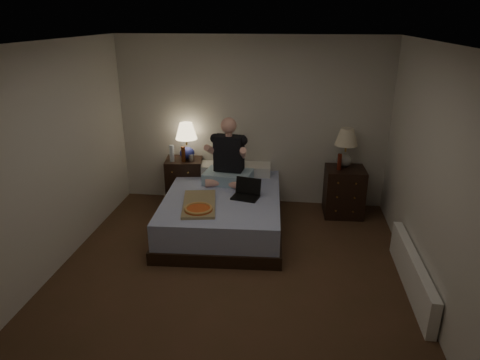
# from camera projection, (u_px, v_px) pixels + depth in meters

# --- Properties ---
(floor) EXTENTS (4.00, 4.50, 0.00)m
(floor) POSITION_uv_depth(u_px,v_px,m) (230.00, 281.00, 4.71)
(floor) COLOR #533523
(floor) RESTS_ON ground
(ceiling) EXTENTS (4.00, 4.50, 0.00)m
(ceiling) POSITION_uv_depth(u_px,v_px,m) (227.00, 44.00, 3.82)
(ceiling) COLOR white
(ceiling) RESTS_ON ground
(wall_back) EXTENTS (4.00, 0.00, 2.50)m
(wall_back) POSITION_uv_depth(u_px,v_px,m) (251.00, 123.00, 6.35)
(wall_back) COLOR silver
(wall_back) RESTS_ON ground
(wall_front) EXTENTS (4.00, 0.00, 2.50)m
(wall_front) POSITION_uv_depth(u_px,v_px,m) (163.00, 327.00, 2.18)
(wall_front) COLOR silver
(wall_front) RESTS_ON ground
(wall_left) EXTENTS (0.00, 4.50, 2.50)m
(wall_left) POSITION_uv_depth(u_px,v_px,m) (41.00, 167.00, 4.50)
(wall_left) COLOR silver
(wall_left) RESTS_ON ground
(wall_right) EXTENTS (0.00, 4.50, 2.50)m
(wall_right) POSITION_uv_depth(u_px,v_px,m) (438.00, 184.00, 4.03)
(wall_right) COLOR silver
(wall_right) RESTS_ON ground
(bed) EXTENTS (1.61, 2.09, 0.50)m
(bed) POSITION_uv_depth(u_px,v_px,m) (223.00, 211.00, 5.82)
(bed) COLOR #6076C1
(bed) RESTS_ON floor
(nightstand_left) EXTENTS (0.60, 0.55, 0.71)m
(nightstand_left) POSITION_uv_depth(u_px,v_px,m) (185.00, 181.00, 6.60)
(nightstand_left) COLOR black
(nightstand_left) RESTS_ON floor
(nightstand_right) EXTENTS (0.56, 0.51, 0.71)m
(nightstand_right) POSITION_uv_depth(u_px,v_px,m) (344.00, 192.00, 6.18)
(nightstand_right) COLOR black
(nightstand_right) RESTS_ON floor
(lamp_left) EXTENTS (0.38, 0.38, 0.56)m
(lamp_left) POSITION_uv_depth(u_px,v_px,m) (187.00, 141.00, 6.37)
(lamp_left) COLOR navy
(lamp_left) RESTS_ON nightstand_left
(lamp_right) EXTENTS (0.36, 0.36, 0.56)m
(lamp_right) POSITION_uv_depth(u_px,v_px,m) (346.00, 148.00, 6.05)
(lamp_right) COLOR gray
(lamp_right) RESTS_ON nightstand_right
(water_bottle) EXTENTS (0.07, 0.07, 0.25)m
(water_bottle) POSITION_uv_depth(u_px,v_px,m) (172.00, 153.00, 6.32)
(water_bottle) COLOR silver
(water_bottle) RESTS_ON nightstand_left
(soda_can) EXTENTS (0.07, 0.07, 0.10)m
(soda_can) POSITION_uv_depth(u_px,v_px,m) (191.00, 158.00, 6.36)
(soda_can) COLOR #ABAAA6
(soda_can) RESTS_ON nightstand_left
(beer_bottle_left) EXTENTS (0.06, 0.06, 0.23)m
(beer_bottle_left) POSITION_uv_depth(u_px,v_px,m) (183.00, 154.00, 6.32)
(beer_bottle_left) COLOR #51230B
(beer_bottle_left) RESTS_ON nightstand_left
(beer_bottle_right) EXTENTS (0.06, 0.06, 0.23)m
(beer_bottle_right) POSITION_uv_depth(u_px,v_px,m) (339.00, 162.00, 5.98)
(beer_bottle_right) COLOR #53170B
(beer_bottle_right) RESTS_ON nightstand_right
(person) EXTENTS (0.72, 0.60, 0.93)m
(person) POSITION_uv_depth(u_px,v_px,m) (228.00, 151.00, 5.96)
(person) COLOR black
(person) RESTS_ON bed
(laptop) EXTENTS (0.39, 0.35, 0.24)m
(laptop) POSITION_uv_depth(u_px,v_px,m) (245.00, 190.00, 5.55)
(laptop) COLOR black
(laptop) RESTS_ON bed
(pizza_box) EXTENTS (0.52, 0.82, 0.08)m
(pizza_box) POSITION_uv_depth(u_px,v_px,m) (198.00, 209.00, 5.17)
(pizza_box) COLOR #9F8B5F
(pizza_box) RESTS_ON bed
(radiator) EXTENTS (0.10, 1.60, 0.40)m
(radiator) POSITION_uv_depth(u_px,v_px,m) (412.00, 273.00, 4.51)
(radiator) COLOR white
(radiator) RESTS_ON floor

